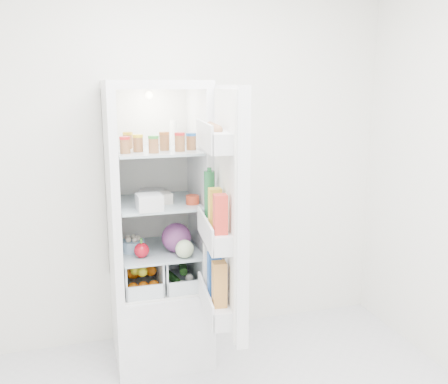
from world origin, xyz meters
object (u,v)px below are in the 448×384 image
object	(u,v)px
refrigerator	(158,258)
red_cabbage	(176,237)
fridge_door	(226,216)
mushroom_bowl	(133,246)

from	to	relation	value
refrigerator	red_cabbage	world-z (taller)	refrigerator
red_cabbage	fridge_door	size ratio (longest dim) A/B	0.14
refrigerator	fridge_door	world-z (taller)	refrigerator
fridge_door	refrigerator	bearing A→B (deg)	28.68
fridge_door	mushroom_bowl	bearing A→B (deg)	42.56
mushroom_bowl	fridge_door	bearing A→B (deg)	-53.01
red_cabbage	mushroom_bowl	size ratio (longest dim) A/B	1.23
refrigerator	mushroom_bowl	distance (m)	0.21
refrigerator	red_cabbage	distance (m)	0.25
mushroom_bowl	fridge_door	size ratio (longest dim) A/B	0.11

